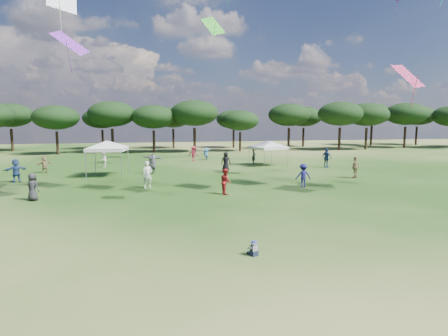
{
  "coord_description": "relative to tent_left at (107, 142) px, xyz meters",
  "views": [
    {
      "loc": [
        -3.99,
        -10.11,
        4.69
      ],
      "look_at": [
        -0.54,
        6.0,
        2.57
      ],
      "focal_mm": 30.0,
      "sensor_mm": 36.0,
      "label": 1
    }
  ],
  "objects": [
    {
      "name": "tent_right",
      "position": [
        15.56,
        4.42,
        -0.42
      ],
      "size": [
        5.99,
        5.99,
        2.87
      ],
      "rotation": [
        0.0,
        0.0,
        0.26
      ],
      "color": "gray",
      "rests_on": "ground"
    },
    {
      "name": "tree_line",
      "position": [
        9.37,
        25.18,
        2.56
      ],
      "size": [
        108.78,
        17.63,
        7.77
      ],
      "color": "black",
      "rests_on": "ground"
    },
    {
      "name": "tent_left",
      "position": [
        0.0,
        0.0,
        0.0
      ],
      "size": [
        5.99,
        5.99,
        3.29
      ],
      "rotation": [
        0.0,
        0.0,
        -0.15
      ],
      "color": "gray",
      "rests_on": "ground"
    },
    {
      "name": "festival_crowd",
      "position": [
        6.21,
        0.68,
        -2.0
      ],
      "size": [
        28.49,
        21.97,
        1.92
      ],
      "color": "silver",
      "rests_on": "ground"
    },
    {
      "name": "ground",
      "position": [
        6.98,
        -22.23,
        -2.86
      ],
      "size": [
        140.0,
        140.0,
        0.0
      ],
      "primitive_type": "plane",
      "color": "#274B16",
      "rests_on": "ground"
    },
    {
      "name": "toddler",
      "position": [
        6.63,
        -20.29,
        -2.63
      ],
      "size": [
        0.4,
        0.44,
        0.54
      ],
      "rotation": [
        0.0,
        0.0,
        0.36
      ],
      "color": "#161D31",
      "rests_on": "ground"
    }
  ]
}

